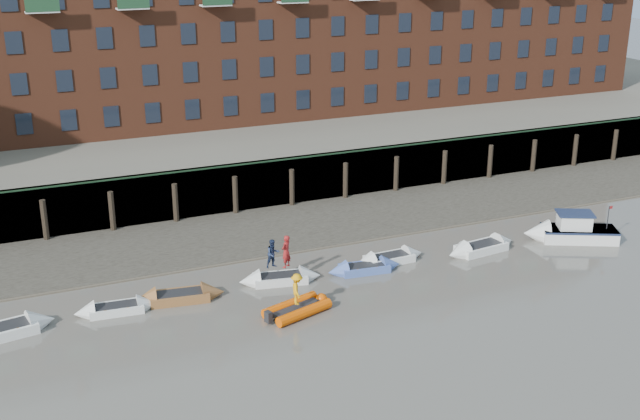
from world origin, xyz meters
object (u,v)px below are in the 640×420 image
rowboat_5 (389,259)px  rib_tender (299,308)px  rowboat_1 (116,309)px  rowboat_2 (179,297)px  rowboat_0 (1,332)px  motor_launch (564,231)px  rowboat_6 (481,248)px  rowboat_4 (364,268)px  rowboat_3 (280,279)px  person_rower_a (286,251)px  person_rib_crew (297,289)px  person_rower_b (273,254)px

rowboat_5 → rib_tender: bearing=-153.6°
rowboat_1 → rowboat_5: (15.34, 0.22, 0.01)m
rowboat_2 → rowboat_5: 12.16m
rowboat_0 → rowboat_1: rowboat_0 is taller
motor_launch → rowboat_5: bearing=20.4°
rowboat_6 → motor_launch: size_ratio=0.85×
rowboat_0 → rowboat_6: size_ratio=1.06×
rowboat_0 → rowboat_1: (5.37, 0.37, -0.05)m
rowboat_1 → rowboat_6: rowboat_6 is taller
motor_launch → rowboat_2: bearing=23.9°
rowboat_0 → rowboat_4: (18.82, -0.05, -0.04)m
rowboat_3 → rowboat_4: (4.76, -0.53, -0.01)m
rowboat_3 → rib_tender: bearing=-85.2°
rowboat_1 → rowboat_4: rowboat_4 is taller
rib_tender → person_rower_a: size_ratio=2.01×
rib_tender → rowboat_5: bearing=10.4°
rowboat_2 → motor_launch: size_ratio=0.83×
rowboat_1 → rowboat_6: size_ratio=0.85×
rowboat_4 → rowboat_0: bearing=-174.2°
rowboat_2 → rowboat_4: 10.28m
rowboat_2 → rowboat_6: rowboat_6 is taller
rowboat_5 → motor_launch: (11.31, -1.19, 0.36)m
rowboat_4 → person_rower_a: person_rower_a is taller
rowboat_4 → person_rib_crew: (-5.31, -3.28, 1.14)m
rowboat_5 → rib_tender: rowboat_5 is taller
motor_launch → person_rib_crew: bearing=34.8°
rowboat_0 → rib_tender: 14.04m
rowboat_2 → person_rib_crew: bearing=-29.3°
rowboat_1 → motor_launch: size_ratio=0.72×
rowboat_3 → person_rib_crew: bearing=-87.3°
motor_launch → person_rower_a: (-17.63, 1.04, 1.18)m
rowboat_3 → rowboat_5: (6.65, 0.11, -0.00)m
rowboat_4 → person_rower_b: 5.32m
rowboat_1 → person_rib_crew: (8.14, -3.70, 1.15)m
rowboat_5 → motor_launch: 11.38m
rowboat_3 → rowboat_4: bearing=4.5°
person_rower_b → person_rib_crew: bearing=-101.6°
rowboat_2 → rowboat_4: bearing=5.2°
rowboat_0 → rowboat_6: (26.41, -0.15, -0.01)m
rowboat_1 → person_rib_crew: size_ratio=2.63×
rowboat_0 → rowboat_2: rowboat_0 is taller
rowboat_2 → rib_tender: rowboat_2 is taller
rowboat_2 → person_rib_crew: (4.96, -3.76, 1.12)m
rowboat_6 → rib_tender: bearing=-173.4°
person_rower_b → motor_launch: bearing=-12.3°
rowboat_0 → person_rower_a: person_rower_a is taller
rowboat_1 → rowboat_5: rowboat_5 is taller
rowboat_3 → motor_launch: bearing=7.4°
rowboat_5 → rowboat_6: (5.70, -0.73, 0.02)m
person_rower_a → rowboat_1: bearing=-36.0°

